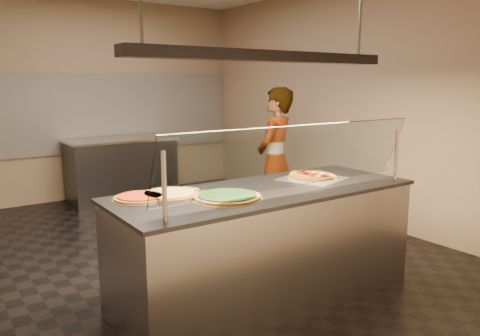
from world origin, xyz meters
TOP-DOWN VIEW (x-y plane):
  - ground at (0.00, 0.00)m, footprint 5.00×6.00m
  - wall_back at (0.00, 3.01)m, footprint 5.00×0.02m
  - wall_front at (0.00, -3.01)m, footprint 5.00×0.02m
  - wall_right at (2.51, 0.00)m, footprint 0.02×6.00m
  - tile_band at (0.00, 2.98)m, footprint 4.90×0.02m
  - serving_counter at (0.12, -1.33)m, footprint 2.47×0.94m
  - sneeze_guard at (0.12, -1.68)m, footprint 2.23×0.18m
  - perforated_tray at (0.69, -1.25)m, footprint 0.61×0.61m
  - half_pizza_pepperoni at (0.59, -1.25)m, footprint 0.31×0.44m
  - half_pizza_sausage at (0.79, -1.25)m, footprint 0.31×0.44m
  - pizza_spinach at (-0.31, -1.43)m, footprint 0.52×0.52m
  - pizza_cheese at (-0.61, -1.12)m, footprint 0.46×0.46m
  - pizza_tomato at (-0.83, -1.08)m, footprint 0.39×0.39m
  - pizza_spatula at (-0.38, -1.13)m, footprint 0.25×0.20m
  - prep_table at (0.38, 2.55)m, footprint 1.57×0.74m
  - worker at (1.34, 0.06)m, footprint 0.74×0.66m
  - heat_lamp_housing at (0.12, -1.33)m, footprint 2.30×0.18m

SIDE VIEW (x-z plane):
  - ground at x=0.00m, z-range -0.02..0.00m
  - serving_counter at x=0.12m, z-range 0.00..0.93m
  - prep_table at x=0.38m, z-range 0.00..0.93m
  - worker at x=1.34m, z-range 0.00..1.70m
  - perforated_tray at x=0.69m, z-range 0.93..0.94m
  - pizza_tomato at x=-0.83m, z-range 0.93..0.96m
  - pizza_cheese at x=-0.61m, z-range 0.93..0.96m
  - pizza_spinach at x=-0.31m, z-range 0.93..0.96m
  - half_pizza_sausage at x=0.79m, z-range 0.94..0.98m
  - pizza_spatula at x=-0.38m, z-range 0.95..0.97m
  - half_pizza_pepperoni at x=0.59m, z-range 0.94..0.99m
  - sneeze_guard at x=0.12m, z-range 0.96..1.49m
  - tile_band at x=0.00m, z-range 0.70..1.90m
  - wall_back at x=0.00m, z-range 0.00..3.00m
  - wall_front at x=0.00m, z-range 0.00..3.00m
  - wall_right at x=2.51m, z-range 0.00..3.00m
  - heat_lamp_housing at x=0.12m, z-range 1.91..1.99m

